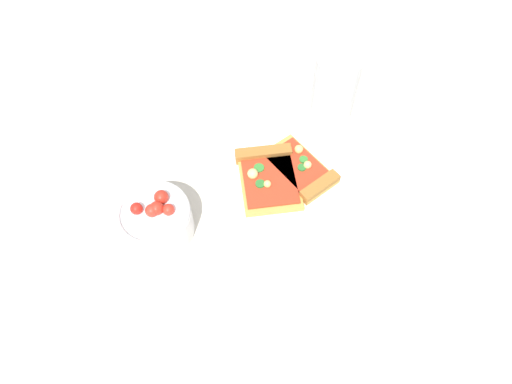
% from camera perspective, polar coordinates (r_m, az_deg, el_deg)
% --- Properties ---
extents(ground_plane, '(2.40, 2.40, 0.00)m').
position_cam_1_polar(ground_plane, '(0.78, 4.21, -1.78)').
color(ground_plane, beige).
rests_on(ground_plane, ground).
extents(plate, '(0.24, 0.24, 0.01)m').
position_cam_1_polar(plate, '(0.79, 3.02, 1.03)').
color(plate, white).
rests_on(plate, ground_plane).
extents(pizza_slice_near, '(0.15, 0.16, 0.02)m').
position_cam_1_polar(pizza_slice_near, '(0.79, 1.25, 2.13)').
color(pizza_slice_near, gold).
rests_on(pizza_slice_near, plate).
extents(pizza_slice_far, '(0.08, 0.13, 0.02)m').
position_cam_1_polar(pizza_slice_far, '(0.79, 5.70, 2.51)').
color(pizza_slice_far, gold).
rests_on(pizza_slice_far, plate).
extents(salad_bowl, '(0.11, 0.11, 0.07)m').
position_cam_1_polar(salad_bowl, '(0.74, -12.01, -3.31)').
color(salad_bowl, white).
rests_on(salad_bowl, ground_plane).
extents(soda_glass, '(0.08, 0.08, 0.12)m').
position_cam_1_polar(soda_glass, '(0.88, 9.47, 12.37)').
color(soda_glass, silver).
rests_on(soda_glass, ground_plane).
extents(paper_napkin, '(0.13, 0.15, 0.00)m').
position_cam_1_polar(paper_napkin, '(0.70, -2.42, -14.16)').
color(paper_napkin, white).
rests_on(paper_napkin, ground_plane).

